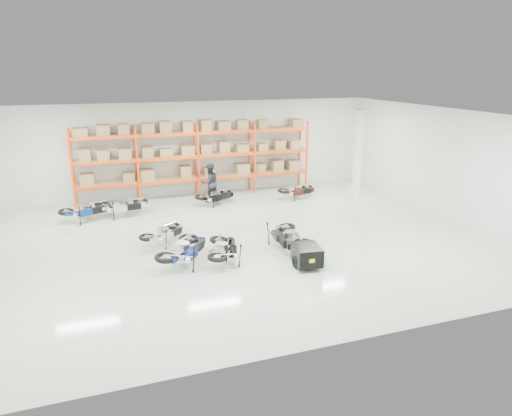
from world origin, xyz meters
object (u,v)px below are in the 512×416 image
object	(u,v)px
moto_silver_left	(165,230)
moto_touring_right	(287,233)
moto_blue_centre	(185,246)
moto_black_far_left	(224,245)
moto_back_d	(298,188)
moto_back_c	(216,194)
person_back	(210,183)
moto_back_b	(123,203)
moto_back_a	(87,207)
trailer	(307,255)

from	to	relation	value
moto_silver_left	moto_touring_right	bearing A→B (deg)	-156.68
moto_blue_centre	moto_touring_right	distance (m)	3.58
moto_black_far_left	moto_back_d	world-z (taller)	moto_black_far_left
moto_back_c	person_back	world-z (taller)	person_back
moto_back_d	moto_black_far_left	bearing A→B (deg)	129.49
moto_silver_left	moto_back_b	world-z (taller)	moto_back_b
moto_blue_centre	moto_touring_right	xyz separation A→B (m)	(3.58, 0.09, -0.02)
moto_back_b	moto_back_a	bearing A→B (deg)	86.61
trailer	person_back	xyz separation A→B (m)	(-1.18, 8.16, 0.50)
moto_back_d	moto_blue_centre	bearing A→B (deg)	122.29
trailer	moto_silver_left	bearing A→B (deg)	145.38
moto_silver_left	moto_blue_centre	bearing A→B (deg)	149.38
moto_back_a	person_back	size ratio (longest dim) A/B	1.01
moto_black_far_left	person_back	bearing A→B (deg)	-83.52
moto_back_c	person_back	bearing A→B (deg)	-3.28
moto_black_far_left	moto_touring_right	bearing A→B (deg)	-155.97
moto_silver_left	moto_back_b	xyz separation A→B (m)	(-1.20, 3.80, 0.06)
trailer	moto_back_c	distance (m)	7.72
moto_blue_centre	person_back	bearing A→B (deg)	-74.37
moto_back_b	moto_back_d	world-z (taller)	moto_back_b
moto_touring_right	moto_back_c	distance (m)	6.14
trailer	moto_back_a	distance (m)	9.75
moto_back_b	moto_back_d	xyz separation A→B (m)	(8.08, 0.08, -0.06)
moto_black_far_left	moto_back_d	bearing A→B (deg)	-114.94
moto_black_far_left	moto_back_b	bearing A→B (deg)	-48.94
moto_silver_left	trailer	distance (m)	5.26
person_back	moto_back_c	bearing A→B (deg)	93.79
trailer	person_back	world-z (taller)	person_back
moto_silver_left	moto_back_b	size ratio (longest dim) A/B	0.89
moto_silver_left	trailer	xyz separation A→B (m)	(3.95, -3.47, -0.10)
moto_touring_right	moto_back_a	world-z (taller)	moto_touring_right
moto_back_b	moto_blue_centre	bearing A→B (deg)	-172.45
moto_back_c	moto_blue_centre	bearing A→B (deg)	136.69
moto_black_far_left	trailer	distance (m)	2.66
trailer	moto_back_b	distance (m)	8.91
moto_back_b	moto_black_far_left	bearing A→B (deg)	-162.57
trailer	moto_back_d	xyz separation A→B (m)	(2.93, 7.35, 0.10)
moto_black_far_left	moto_back_d	distance (m)	8.05
moto_silver_left	moto_black_far_left	world-z (taller)	moto_black_far_left
moto_blue_centre	moto_back_d	world-z (taller)	moto_blue_centre
moto_back_d	moto_touring_right	bearing A→B (deg)	143.35
moto_black_far_left	moto_back_b	xyz separation A→B (m)	(-2.81, 6.01, 0.02)
moto_blue_centre	moto_black_far_left	distance (m)	1.27
moto_touring_right	moto_back_d	distance (m)	6.46
moto_back_c	moto_back_d	size ratio (longest dim) A/B	1.00
moto_blue_centre	moto_touring_right	size ratio (longest dim) A/B	1.04
moto_back_c	moto_black_far_left	bearing A→B (deg)	147.66
moto_touring_right	moto_black_far_left	bearing A→B (deg)	-168.10
moto_back_a	moto_back_c	xyz separation A→B (m)	(5.59, 0.49, -0.05)
trailer	moto_back_a	bearing A→B (deg)	139.39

